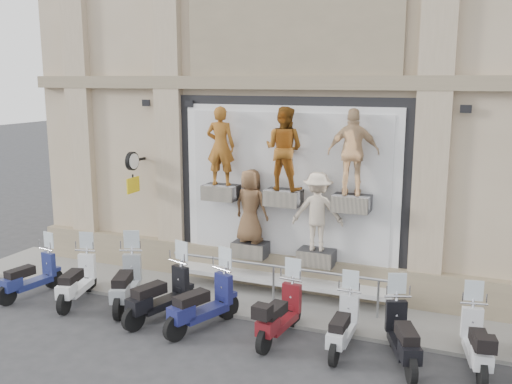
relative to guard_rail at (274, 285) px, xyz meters
The scene contains 15 objects.
ground 2.05m from the guard_rail, 90.00° to the right, with size 90.00×90.00×0.00m, color #313134.
sidewalk 0.44m from the guard_rail, 90.00° to the left, with size 16.00×2.20×0.08m, color gray.
building 7.46m from the guard_rail, 90.00° to the left, with size 14.00×8.60×12.00m, color #C2AB8E, non-canonical shape.
shop_vitrine 2.14m from the guard_rail, 82.51° to the left, with size 5.60×0.85×4.30m.
guard_rail is the anchor object (origin of this frame).
clock_sign_bracket 4.57m from the guard_rail, behind, with size 0.10×0.80×1.02m.
scooter_a 5.60m from the guard_rail, 162.51° to the right, with size 0.50×1.73×1.40m, color navy, non-canonical shape.
scooter_b 4.39m from the guard_rail, 159.21° to the right, with size 0.53×1.82×1.48m, color white, non-canonical shape.
scooter_c 3.25m from the guard_rail, 155.59° to the right, with size 0.56×1.93×1.57m, color #90969C, non-canonical shape.
scooter_d 2.53m from the guard_rail, 138.69° to the right, with size 0.56×1.92×1.56m, color black, non-canonical shape.
scooter_e 1.95m from the guard_rail, 116.33° to the right, with size 0.56×1.93×1.57m, color #171B51, non-canonical shape.
scooter_f 1.74m from the guard_rail, 65.18° to the right, with size 0.53×1.80×1.47m, color #5B0F14, non-canonical shape.
scooter_g 2.49m from the guard_rail, 38.43° to the right, with size 0.49×1.69×1.38m, color #BABDC2, non-canonical shape.
scooter_h 3.45m from the guard_rail, 28.22° to the right, with size 0.53×1.81×1.47m, color black, non-canonical shape.
scooter_i 4.46m from the guard_rail, 17.84° to the right, with size 0.51×1.75×1.42m, color silver, non-canonical shape.
Camera 1 is at (4.22, -9.17, 4.94)m, focal length 40.00 mm.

